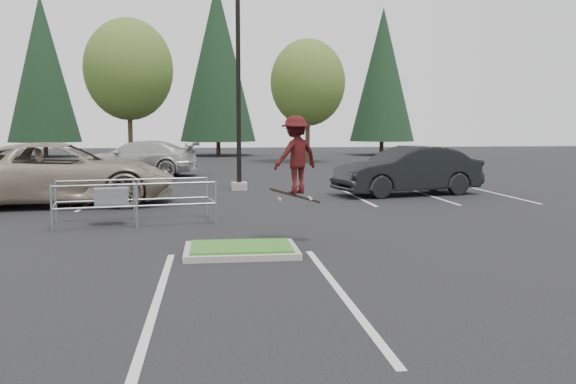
{
  "coord_description": "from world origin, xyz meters",
  "views": [
    {
      "loc": [
        -0.54,
        -11.77,
        2.48
      ],
      "look_at": [
        1.12,
        1.5,
        1.04
      ],
      "focal_mm": 38.0,
      "sensor_mm": 36.0,
      "label": 1
    }
  ],
  "objects": [
    {
      "name": "conif_b",
      "position": [
        0.0,
        40.5,
        7.85
      ],
      "size": [
        6.38,
        6.38,
        14.5
      ],
      "color": "#38281C",
      "rests_on": "ground"
    },
    {
      "name": "light_pole",
      "position": [
        0.5,
        12.0,
        4.56
      ],
      "size": [
        0.7,
        0.6,
        10.12
      ],
      "color": "gray",
      "rests_on": "ground"
    },
    {
      "name": "decid_b",
      "position": [
        -6.01,
        30.53,
        6.04
      ],
      "size": [
        5.89,
        5.89,
        9.64
      ],
      "color": "#38281C",
      "rests_on": "ground"
    },
    {
      "name": "decid_c",
      "position": [
        5.99,
        29.83,
        5.25
      ],
      "size": [
        5.12,
        5.12,
        8.38
      ],
      "color": "#38281C",
      "rests_on": "ground"
    },
    {
      "name": "conif_c",
      "position": [
        14.0,
        39.5,
        6.85
      ],
      "size": [
        5.5,
        5.5,
        12.5
      ],
      "color": "#38281C",
      "rests_on": "ground"
    },
    {
      "name": "skateboarder",
      "position": [
        1.2,
        1.0,
        1.87
      ],
      "size": [
        1.23,
        1.07,
        1.86
      ],
      "rotation": [
        0.0,
        0.0,
        3.68
      ],
      "color": "black",
      "rests_on": "ground"
    },
    {
      "name": "car_r_charc",
      "position": [
        6.5,
        9.59,
        0.88
      ],
      "size": [
        5.63,
        3.0,
        1.76
      ],
      "primitive_type": "imported",
      "rotation": [
        0.0,
        0.0,
        4.94
      ],
      "color": "black",
      "rests_on": "ground"
    },
    {
      "name": "grass_median",
      "position": [
        0.0,
        0.0,
        0.08
      ],
      "size": [
        2.2,
        1.6,
        0.16
      ],
      "color": "gray",
      "rests_on": "ground"
    },
    {
      "name": "car_l_tan",
      "position": [
        -5.3,
        8.2,
        0.99
      ],
      "size": [
        7.35,
        3.8,
        1.98
      ],
      "primitive_type": "imported",
      "rotation": [
        0.0,
        0.0,
        1.64
      ],
      "color": "gray",
      "rests_on": "ground"
    },
    {
      "name": "car_far_silver",
      "position": [
        -4.23,
        19.3,
        0.88
      ],
      "size": [
        6.34,
        3.27,
        1.76
      ],
      "primitive_type": "imported",
      "rotation": [
        0.0,
        0.0,
        4.57
      ],
      "color": "#B5B5AF",
      "rests_on": "ground"
    },
    {
      "name": "ground",
      "position": [
        0.0,
        0.0,
        0.0
      ],
      "size": [
        120.0,
        120.0,
        0.0
      ],
      "primitive_type": "plane",
      "color": "black",
      "rests_on": "ground"
    },
    {
      "name": "stall_lines",
      "position": [
        -1.35,
        6.02,
        0.0
      ],
      "size": [
        22.62,
        17.6,
        0.01
      ],
      "color": "beige",
      "rests_on": "ground"
    },
    {
      "name": "cart_corral",
      "position": [
        -2.94,
        3.92,
        0.71
      ],
      "size": [
        4.14,
        2.07,
        1.12
      ],
      "rotation": [
        0.0,
        0.0,
        0.17
      ],
      "color": "#95979D",
      "rests_on": "ground"
    },
    {
      "name": "conif_a",
      "position": [
        -14.0,
        40.0,
        7.1
      ],
      "size": [
        5.72,
        5.72,
        13.0
      ],
      "color": "#38281C",
      "rests_on": "ground"
    }
  ]
}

